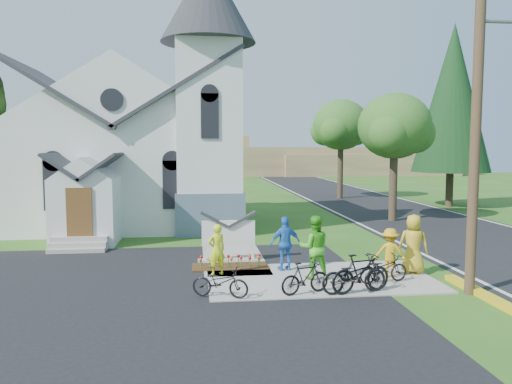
{
  "coord_description": "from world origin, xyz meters",
  "views": [
    {
      "loc": [
        -2.3,
        -14.43,
        4.15
      ],
      "look_at": [
        0.01,
        5.0,
        2.35
      ],
      "focal_mm": 35.0,
      "sensor_mm": 36.0,
      "label": 1
    }
  ],
  "objects": [
    {
      "name": "ground",
      "position": [
        0.0,
        0.0,
        0.0
      ],
      "size": [
        120.0,
        120.0,
        0.0
      ],
      "primitive_type": "plane",
      "color": "#2F5618",
      "rests_on": "ground"
    },
    {
      "name": "parking_lot",
      "position": [
        -7.0,
        -2.0,
        0.01
      ],
      "size": [
        20.0,
        16.0,
        0.02
      ],
      "primitive_type": "cube",
      "color": "black",
      "rests_on": "ground"
    },
    {
      "name": "road",
      "position": [
        10.0,
        15.0,
        0.01
      ],
      "size": [
        8.0,
        90.0,
        0.02
      ],
      "primitive_type": "cube",
      "color": "black",
      "rests_on": "ground"
    },
    {
      "name": "sidewalk",
      "position": [
        1.5,
        0.5,
        0.03
      ],
      "size": [
        7.0,
        4.0,
        0.05
      ],
      "primitive_type": "cube",
      "color": "gray",
      "rests_on": "ground"
    },
    {
      "name": "church",
      "position": [
        -5.48,
        12.48,
        5.25
      ],
      "size": [
        12.35,
        12.0,
        13.0
      ],
      "color": "silver",
      "rests_on": "ground"
    },
    {
      "name": "church_sign",
      "position": [
        -1.2,
        3.2,
        1.03
      ],
      "size": [
        2.2,
        0.4,
        1.7
      ],
      "color": "gray",
      "rests_on": "ground"
    },
    {
      "name": "flower_bed",
      "position": [
        -1.2,
        2.3,
        0.04
      ],
      "size": [
        2.6,
        1.1,
        0.07
      ],
      "primitive_type": "cube",
      "color": "#38210F",
      "rests_on": "ground"
    },
    {
      "name": "utility_pole",
      "position": [
        5.36,
        -1.5,
        5.4
      ],
      "size": [
        3.45,
        0.28,
        10.0
      ],
      "color": "#493624",
      "rests_on": "ground"
    },
    {
      "name": "tree_road_near",
      "position": [
        8.5,
        12.0,
        5.21
      ],
      "size": [
        4.0,
        4.0,
        7.05
      ],
      "color": "#372A1E",
      "rests_on": "ground"
    },
    {
      "name": "tree_road_mid",
      "position": [
        9.0,
        24.0,
        5.78
      ],
      "size": [
        4.4,
        4.4,
        7.8
      ],
      "color": "#372A1E",
      "rests_on": "ground"
    },
    {
      "name": "conifer",
      "position": [
        15.0,
        18.0,
        7.39
      ],
      "size": [
        5.2,
        5.2,
        12.4
      ],
      "color": "#372A1E",
      "rests_on": "ground"
    },
    {
      "name": "distant_hills",
      "position": [
        3.36,
        56.33,
        2.17
      ],
      "size": [
        61.0,
        10.0,
        5.6
      ],
      "color": "#7A6244",
      "rests_on": "ground"
    },
    {
      "name": "cyclist_0",
      "position": [
        -1.7,
        1.24,
        0.87
      ],
      "size": [
        0.7,
        0.59,
        1.64
      ],
      "primitive_type": "imported",
      "rotation": [
        0.0,
        0.0,
        3.54
      ],
      "color": "yellow",
      "rests_on": "sidewalk"
    },
    {
      "name": "bike_0",
      "position": [
        -1.7,
        -1.14,
        0.47
      ],
      "size": [
        1.68,
        1.07,
        0.83
      ],
      "primitive_type": "imported",
      "rotation": [
        0.0,
        0.0,
        1.22
      ],
      "color": "black",
      "rests_on": "sidewalk"
    },
    {
      "name": "cyclist_1",
      "position": [
        1.29,
        0.44,
        1.04
      ],
      "size": [
        1.02,
        0.83,
        1.97
      ],
      "primitive_type": "imported",
      "rotation": [
        0.0,
        0.0,
        3.05
      ],
      "color": "green",
      "rests_on": "sidewalk"
    },
    {
      "name": "bike_1",
      "position": [
        0.66,
        -1.11,
        0.5
      ],
      "size": [
        1.56,
        0.88,
        0.9
      ],
      "primitive_type": "imported",
      "rotation": [
        0.0,
        0.0,
        1.89
      ],
      "color": "black",
      "rests_on": "sidewalk"
    },
    {
      "name": "cyclist_2",
      "position": [
        0.58,
        1.59,
        0.95
      ],
      "size": [
        1.12,
        0.64,
        1.79
      ],
      "primitive_type": "imported",
      "rotation": [
        0.0,
        0.0,
        3.34
      ],
      "color": "blue",
      "rests_on": "sidewalk"
    },
    {
      "name": "bike_2",
      "position": [
        2.03,
        -1.2,
        0.56
      ],
      "size": [
        2.03,
        0.98,
        1.02
      ],
      "primitive_type": "imported",
      "rotation": [
        0.0,
        0.0,
        1.73
      ],
      "color": "black",
      "rests_on": "sidewalk"
    },
    {
      "name": "cyclist_3",
      "position": [
        3.7,
        0.38,
        0.82
      ],
      "size": [
        1.12,
        0.84,
        1.54
      ],
      "primitive_type": "imported",
      "rotation": [
        0.0,
        0.0,
        2.84
      ],
      "color": "gold",
      "rests_on": "sidewalk"
    },
    {
      "name": "bike_3",
      "position": [
        2.23,
        -1.2,
        0.61
      ],
      "size": [
        1.93,
        0.98,
        1.12
      ],
      "primitive_type": "imported",
      "rotation": [
        0.0,
        0.0,
        1.83
      ],
      "color": "black",
      "rests_on": "sidewalk"
    },
    {
      "name": "cyclist_4",
      "position": [
        4.63,
        0.73,
        1.01
      ],
      "size": [
        1.09,
        0.9,
        1.92
      ],
      "primitive_type": "imported",
      "rotation": [
        0.0,
        0.0,
        2.78
      ],
      "color": "gold",
      "rests_on": "sidewalk"
    },
    {
      "name": "bike_4",
      "position": [
        3.24,
        -0.27,
        0.47
      ],
      "size": [
        1.7,
        0.89,
        0.85
      ],
      "primitive_type": "imported",
      "rotation": [
        0.0,
        0.0,
        1.78
      ],
      "color": "black",
      "rests_on": "sidewalk"
    }
  ]
}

